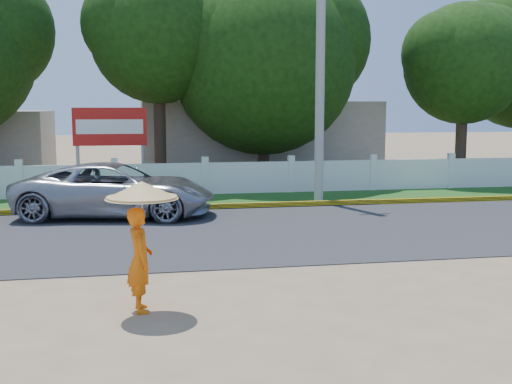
# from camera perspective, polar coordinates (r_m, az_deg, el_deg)

# --- Properties ---
(ground) EXTENTS (120.00, 120.00, 0.00)m
(ground) POSITION_cam_1_polar(r_m,az_deg,el_deg) (11.02, 1.97, -8.07)
(ground) COLOR #9E8460
(ground) RESTS_ON ground
(road) EXTENTS (60.00, 7.00, 0.02)m
(road) POSITION_cam_1_polar(r_m,az_deg,el_deg) (15.32, -1.76, -3.57)
(road) COLOR #38383A
(road) RESTS_ON ground
(grass_verge) EXTENTS (60.00, 3.50, 0.03)m
(grass_verge) POSITION_cam_1_polar(r_m,az_deg,el_deg) (20.45, -4.08, -0.76)
(grass_verge) COLOR #2D601E
(grass_verge) RESTS_ON ground
(curb) EXTENTS (40.00, 0.18, 0.16)m
(curb) POSITION_cam_1_polar(r_m,az_deg,el_deg) (18.77, -3.47, -1.30)
(curb) COLOR yellow
(curb) RESTS_ON ground
(fence) EXTENTS (40.00, 0.10, 1.10)m
(fence) POSITION_cam_1_polar(r_m,az_deg,el_deg) (21.81, -4.54, 1.18)
(fence) COLOR silver
(fence) RESTS_ON ground
(building_near) EXTENTS (10.00, 6.00, 3.20)m
(building_near) POSITION_cam_1_polar(r_m,az_deg,el_deg) (28.88, -0.11, 4.85)
(building_near) COLOR #B7AD99
(building_near) RESTS_ON ground
(utility_pole) EXTENTS (0.28, 0.28, 8.16)m
(utility_pole) POSITION_cam_1_polar(r_m,az_deg,el_deg) (20.02, 5.73, 10.71)
(utility_pole) COLOR #969694
(utility_pole) RESTS_ON ground
(vehicle) EXTENTS (5.67, 3.36, 1.48)m
(vehicle) POSITION_cam_1_polar(r_m,az_deg,el_deg) (17.76, -12.39, 0.17)
(vehicle) COLOR #A1A2A9
(vehicle) RESTS_ON ground
(monk_with_parasol) EXTENTS (1.05, 1.05, 1.92)m
(monk_with_parasol) POSITION_cam_1_polar(r_m,az_deg,el_deg) (9.41, -10.21, -3.09)
(monk_with_parasol) COLOR #E2600B
(monk_with_parasol) RESTS_ON ground
(billboard) EXTENTS (2.50, 0.13, 2.95)m
(billboard) POSITION_cam_1_polar(r_m,az_deg,el_deg) (22.67, -12.85, 5.28)
(billboard) COLOR gray
(billboard) RESTS_ON ground
(tree_row) EXTENTS (40.75, 7.36, 8.25)m
(tree_row) POSITION_cam_1_polar(r_m,az_deg,el_deg) (25.19, 2.49, 11.98)
(tree_row) COLOR #473828
(tree_row) RESTS_ON ground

